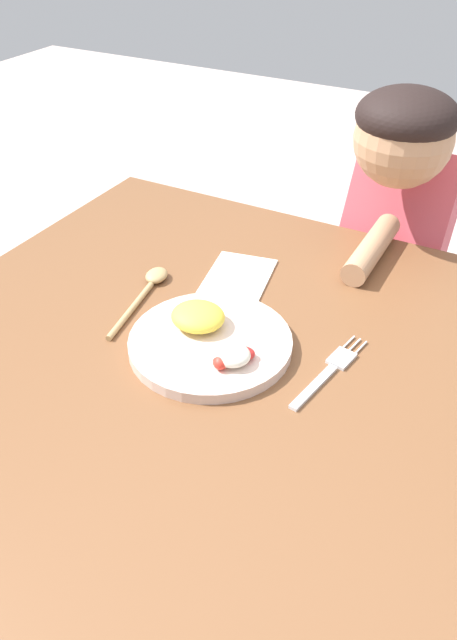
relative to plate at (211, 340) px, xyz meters
The scene contains 7 objects.
ground_plane 0.77m from the plate, 98.64° to the right, with size 8.00×8.00×0.00m, color beige.
dining_table 0.13m from the plate, 98.64° to the right, with size 1.01×1.00×0.75m.
plate is the anchor object (origin of this frame).
fork 0.19m from the plate, 10.51° to the left, with size 0.05×0.20×0.01m.
spoon 0.20m from the plate, 153.67° to the left, with size 0.06×0.22×0.02m.
person 0.64m from the plate, 76.92° to the left, with size 0.22×0.47×1.05m.
napkin 0.21m from the plate, 105.96° to the left, with size 0.11×0.15×0.00m, color white.
Camera 1 is at (0.39, -0.65, 1.38)m, focal length 34.54 mm.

